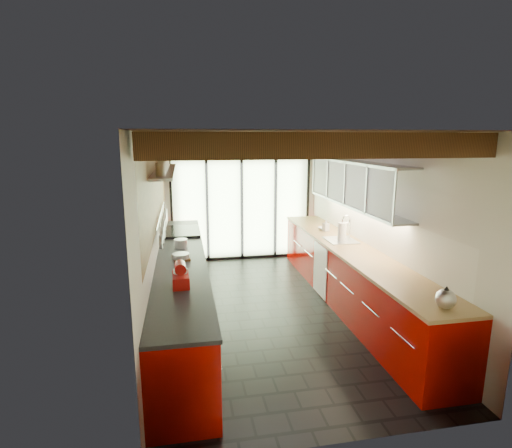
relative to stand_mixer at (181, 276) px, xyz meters
The scene contains 18 objects.
ground 2.02m from the stand_mixer, 42.90° to the left, with size 5.50×5.50×0.00m, color black.
room_shell 1.84m from the stand_mixer, 42.90° to the left, with size 5.50×5.50×5.50m.
ceiling_beams 2.47m from the stand_mixer, 50.83° to the left, with size 3.14×5.06×4.90m.
glass_door 4.12m from the stand_mixer, 71.85° to the left, with size 2.95×0.10×2.90m.
left_counter 1.31m from the stand_mixer, 90.24° to the left, with size 0.68×5.00×0.92m.
range_stove 2.69m from the stand_mixer, 90.11° to the left, with size 0.66×0.90×0.97m.
right_counter 2.86m from the stand_mixer, 24.91° to the left, with size 0.68×5.00×0.92m.
sink_assembly 3.01m from the stand_mixer, 31.71° to the left, with size 0.45×0.52×0.43m.
upper_cabinets_right 3.19m from the stand_mixer, 28.73° to the left, with size 0.34×3.00×3.00m.
left_wall_fixtures 1.64m from the stand_mixer, 97.95° to the left, with size 0.28×2.60×0.96m.
stand_mixer is the anchor object (origin of this frame).
pot_large 1.64m from the stand_mixer, 90.00° to the left, with size 0.20×0.20×0.13m, color silver.
pot_small 0.99m from the stand_mixer, 90.00° to the left, with size 0.23×0.23×0.09m, color silver.
cutting_board 1.03m from the stand_mixer, 90.00° to the left, with size 0.21×0.30×0.03m, color brown.
kettle 2.76m from the stand_mixer, 22.83° to the right, with size 0.21×0.25×0.23m.
paper_towel 2.97m from the stand_mixer, 31.12° to the left, with size 0.15×0.15×0.36m.
soap_bottle 3.41m from the stand_mixer, 41.78° to the left, with size 0.10×0.10×0.21m, color silver.
bowl 3.49m from the stand_mixer, 43.20° to the left, with size 0.18×0.18×0.05m, color silver.
Camera 1 is at (-1.21, -5.50, 2.54)m, focal length 28.00 mm.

